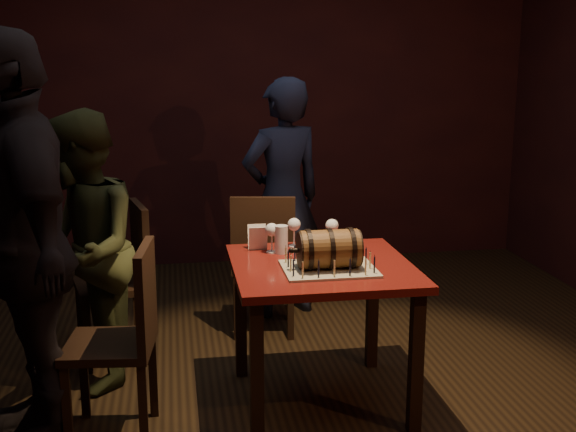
# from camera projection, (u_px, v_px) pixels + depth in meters

# --- Properties ---
(room_shell) EXTENTS (5.04, 5.04, 2.80)m
(room_shell) POSITION_uv_depth(u_px,v_px,m) (283.00, 132.00, 3.65)
(room_shell) COLOR black
(room_shell) RESTS_ON ground
(pub_table) EXTENTS (0.90, 0.90, 0.75)m
(pub_table) POSITION_uv_depth(u_px,v_px,m) (322.00, 285.00, 3.66)
(pub_table) COLOR #4F0F0D
(pub_table) RESTS_ON ground
(cake_board) EXTENTS (0.45, 0.35, 0.01)m
(cake_board) POSITION_uv_depth(u_px,v_px,m) (329.00, 269.00, 3.53)
(cake_board) COLOR #9D977F
(cake_board) RESTS_ON pub_table
(barrel_cake) EXTENTS (0.35, 0.21, 0.21)m
(barrel_cake) POSITION_uv_depth(u_px,v_px,m) (329.00, 249.00, 3.51)
(barrel_cake) COLOR brown
(barrel_cake) RESTS_ON cake_board
(birthday_candles) EXTENTS (0.40, 0.30, 0.09)m
(birthday_candles) POSITION_uv_depth(u_px,v_px,m) (329.00, 260.00, 3.52)
(birthday_candles) COLOR #EFD58F
(birthday_candles) RESTS_ON cake_board
(wine_glass_left) EXTENTS (0.07, 0.07, 0.16)m
(wine_glass_left) POSITION_uv_depth(u_px,v_px,m) (272.00, 231.00, 3.82)
(wine_glass_left) COLOR silver
(wine_glass_left) RESTS_ON pub_table
(wine_glass_mid) EXTENTS (0.07, 0.07, 0.16)m
(wine_glass_mid) POSITION_uv_depth(u_px,v_px,m) (294.00, 226.00, 3.94)
(wine_glass_mid) COLOR silver
(wine_glass_mid) RESTS_ON pub_table
(wine_glass_right) EXTENTS (0.07, 0.07, 0.16)m
(wine_glass_right) POSITION_uv_depth(u_px,v_px,m) (332.00, 227.00, 3.91)
(wine_glass_right) COLOR silver
(wine_glass_right) RESTS_ON pub_table
(pint_of_ale) EXTENTS (0.07, 0.07, 0.15)m
(pint_of_ale) POSITION_uv_depth(u_px,v_px,m) (281.00, 240.00, 3.82)
(pint_of_ale) COLOR silver
(pint_of_ale) RESTS_ON pub_table
(menu_card) EXTENTS (0.10, 0.05, 0.13)m
(menu_card) POSITION_uv_depth(u_px,v_px,m) (258.00, 238.00, 3.89)
(menu_card) COLOR white
(menu_card) RESTS_ON pub_table
(chair_back) EXTENTS (0.46, 0.46, 0.93)m
(chair_back) POSITION_uv_depth(u_px,v_px,m) (264.00, 257.00, 4.59)
(chair_back) COLOR black
(chair_back) RESTS_ON ground
(chair_left_rear) EXTENTS (0.48, 0.48, 0.93)m
(chair_left_rear) POSITION_uv_depth(u_px,v_px,m) (125.00, 273.00, 4.26)
(chair_left_rear) COLOR black
(chair_left_rear) RESTS_ON ground
(chair_left_front) EXTENTS (0.44, 0.44, 0.93)m
(chair_left_front) POSITION_uv_depth(u_px,v_px,m) (126.00, 331.00, 3.36)
(chair_left_front) COLOR black
(chair_left_front) RESTS_ON ground
(person_back) EXTENTS (0.69, 0.57, 1.64)m
(person_back) POSITION_uv_depth(u_px,v_px,m) (282.00, 198.00, 4.92)
(person_back) COLOR #1C2138
(person_back) RESTS_ON ground
(person_left_rear) EXTENTS (0.66, 0.80, 1.51)m
(person_left_rear) POSITION_uv_depth(u_px,v_px,m) (83.00, 252.00, 3.84)
(person_left_rear) COLOR #34391C
(person_left_rear) RESTS_ON ground
(person_left_front) EXTENTS (0.83, 1.21, 1.90)m
(person_left_front) POSITION_uv_depth(u_px,v_px,m) (23.00, 246.00, 3.21)
(person_left_front) COLOR black
(person_left_front) RESTS_ON ground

